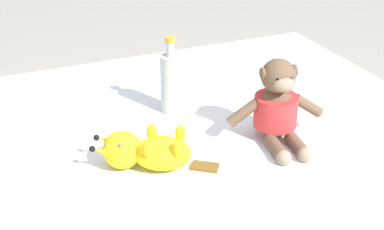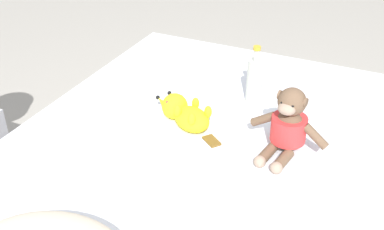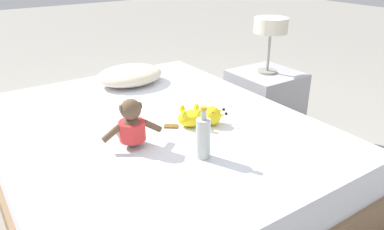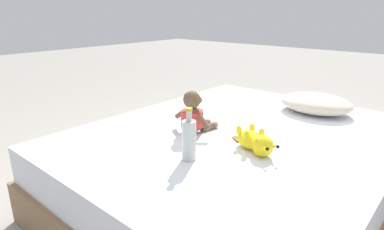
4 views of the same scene
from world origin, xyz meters
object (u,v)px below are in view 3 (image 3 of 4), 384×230
Objects in this scene: bed at (154,158)px; glass_bottle at (203,137)px; pillow at (130,75)px; plush_yellow_creature at (200,117)px; nightstand at (265,100)px; bedside_lamp at (271,28)px; plush_monkey at (131,126)px.

bed is 0.54m from glass_bottle.
pillow is at bearing 74.42° from bed.
plush_yellow_creature is at bearing -41.11° from bed.
bed is 1.14m from nightstand.
plush_yellow_creature is 0.70× the size of nightstand.
pillow is at bearing 159.09° from bedside_lamp.
plush_yellow_creature is at bearing -0.15° from plush_monkey.
glass_bottle reaches higher than plush_monkey.
bed is 0.71m from pillow.
glass_bottle is 1.33m from bedside_lamp.
bedside_lamp is at bearing 33.28° from glass_bottle.
pillow is 1.90× the size of glass_bottle.
pillow is 1.03m from nightstand.
nightstand is 1.14× the size of bedside_lamp.
plush_monkey is 0.39m from plush_yellow_creature.
pillow is at bearing 159.09° from nightstand.
nightstand reaches higher than bed.
nightstand is at bearing 33.28° from glass_bottle.
glass_bottle reaches higher than nightstand.
glass_bottle is at bearing -98.48° from pillow.
plush_yellow_creature is 0.33m from glass_bottle.
bedside_lamp is (1.09, 0.72, 0.24)m from glass_bottle.
nightstand is at bearing 0.00° from bedside_lamp.
bedside_lamp reaches higher than glass_bottle.
glass_bottle is 1.34m from nightstand.
plush_yellow_creature is 0.80× the size of bedside_lamp.
plush_monkey is 0.35m from glass_bottle.
plush_yellow_creature is at bearing -88.74° from pillow.
pillow reaches higher than nightstand.
plush_monkey reaches higher than nightstand.
plush_monkey reaches higher than bed.
plush_yellow_creature reaches higher than nightstand.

